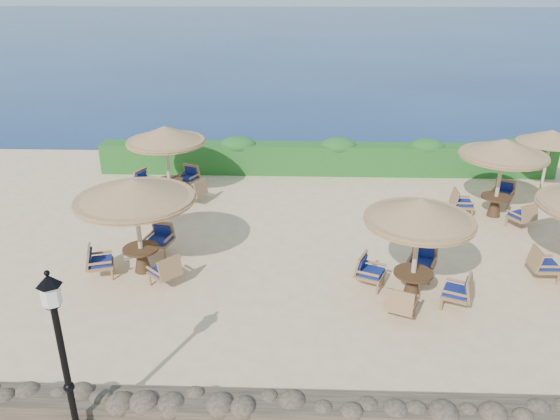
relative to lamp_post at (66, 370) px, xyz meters
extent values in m
plane|color=beige|center=(4.80, 6.80, -1.55)|extent=(120.00, 120.00, 0.00)
plane|color=#0C1E52|center=(4.80, 76.80, -1.55)|extent=(160.00, 160.00, 0.00)
cube|color=#1A511C|center=(4.80, 14.00, -0.95)|extent=(18.00, 0.90, 1.20)
cube|color=brown|center=(4.80, 0.60, -1.33)|extent=(15.00, 0.65, 0.44)
cylinder|color=black|center=(0.00, 0.00, 0.00)|extent=(0.11, 0.11, 2.40)
cylinder|color=silver|center=(0.00, 0.00, 1.43)|extent=(0.30, 0.30, 0.36)
cone|color=black|center=(0.00, 0.00, 1.67)|extent=(0.40, 0.40, 0.18)
cylinder|color=#CCB690|center=(12.60, 12.00, -0.45)|extent=(0.10, 0.10, 2.20)
cone|color=olive|center=(12.60, 12.00, 0.63)|extent=(2.30, 2.30, 0.45)
cylinder|color=#CCB690|center=(-0.46, 5.88, -0.35)|extent=(0.12, 0.12, 2.40)
cone|color=olive|center=(-0.46, 5.88, 0.83)|extent=(3.12, 3.12, 0.55)
cylinder|color=olive|center=(-0.46, 5.88, 0.55)|extent=(3.06, 3.06, 0.14)
cylinder|color=#462D19|center=(-0.46, 5.88, -0.87)|extent=(0.96, 0.96, 0.06)
cone|color=#462D19|center=(-0.46, 5.88, -1.22)|extent=(0.44, 0.44, 0.64)
cylinder|color=#CCB690|center=(6.57, 4.83, -0.35)|extent=(0.12, 0.12, 2.40)
cone|color=olive|center=(6.57, 4.83, 0.83)|extent=(2.64, 2.64, 0.55)
cylinder|color=olive|center=(6.57, 4.83, 0.55)|extent=(2.59, 2.59, 0.14)
cylinder|color=#462D19|center=(6.57, 4.83, -0.87)|extent=(0.96, 0.96, 0.06)
cone|color=#462D19|center=(6.57, 4.83, -1.22)|extent=(0.44, 0.44, 0.64)
cylinder|color=#CCB690|center=(-0.86, 11.10, -0.35)|extent=(0.12, 0.12, 2.40)
cone|color=olive|center=(-0.86, 11.10, 0.83)|extent=(2.72, 2.72, 0.55)
cylinder|color=olive|center=(-0.86, 11.10, 0.55)|extent=(2.67, 2.67, 0.14)
cylinder|color=#462D19|center=(-0.86, 11.10, -0.87)|extent=(0.96, 0.96, 0.06)
cone|color=#462D19|center=(-0.86, 11.10, -1.22)|extent=(0.44, 0.44, 0.64)
cylinder|color=#CCB690|center=(10.24, 9.93, -0.35)|extent=(0.12, 0.12, 2.40)
cone|color=olive|center=(10.24, 9.93, 0.83)|extent=(2.79, 2.79, 0.55)
cylinder|color=olive|center=(10.24, 9.93, 0.55)|extent=(2.73, 2.73, 0.14)
cylinder|color=#462D19|center=(10.24, 9.93, -0.87)|extent=(0.96, 0.96, 0.06)
cone|color=#462D19|center=(10.24, 9.93, -1.22)|extent=(0.44, 0.44, 0.64)
camera|label=1|loc=(3.70, -6.91, 5.86)|focal=35.00mm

